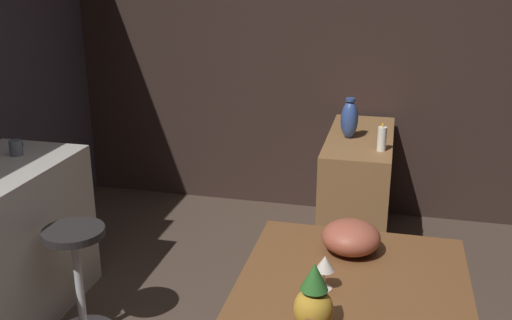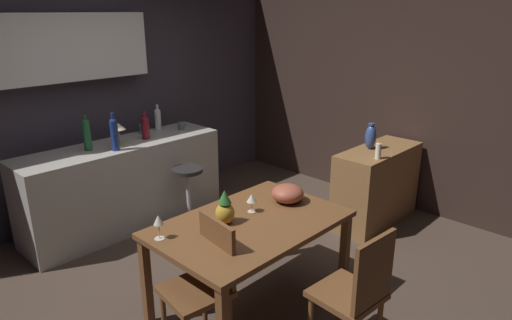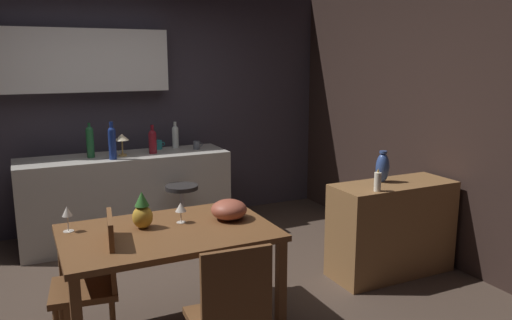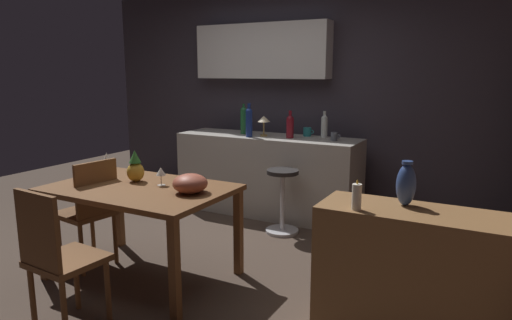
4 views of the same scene
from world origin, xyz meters
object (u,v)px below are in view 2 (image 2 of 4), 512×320
(sideboard_cabinet, at_px, (376,185))
(counter_lamp, at_px, (118,128))
(wine_glass_right, at_px, (252,199))
(chair_by_doorway, at_px, (356,292))
(chair_near_window, at_px, (204,281))
(dining_table, at_px, (250,232))
(wine_bottle_ruby, at_px, (145,126))
(cup_slate, at_px, (181,126))
(cup_teal, at_px, (143,129))
(wine_bottle_green, at_px, (87,133))
(pillar_candle_tall, at_px, (378,151))
(bar_stool, at_px, (189,196))
(pineapple_centerpiece, at_px, (225,209))
(wine_glass_left, at_px, (158,221))
(fruit_bowl, at_px, (288,193))
(vase_ceramic_blue, at_px, (371,137))
(wine_bottle_cobalt, at_px, (114,133))
(wine_bottle_clear, at_px, (158,118))

(sideboard_cabinet, relative_size, counter_lamp, 4.83)
(sideboard_cabinet, distance_m, wine_glass_right, 1.94)
(chair_by_doorway, bearing_deg, chair_near_window, 126.88)
(dining_table, bearing_deg, wine_bottle_ruby, 78.35)
(chair_by_doorway, bearing_deg, cup_slate, 74.25)
(chair_by_doorway, relative_size, cup_teal, 7.49)
(wine_bottle_green, bearing_deg, pillar_candle_tall, -46.59)
(wine_bottle_green, xyz_separation_m, cup_teal, (0.73, 0.17, -0.12))
(bar_stool, xyz_separation_m, counter_lamp, (-0.46, 0.48, 0.73))
(pillar_candle_tall, bearing_deg, wine_bottle_green, 133.41)
(dining_table, distance_m, pineapple_centerpiece, 0.26)
(bar_stool, bearing_deg, wine_glass_right, -107.26)
(wine_glass_left, distance_m, wine_glass_right, 0.75)
(sideboard_cabinet, relative_size, pillar_candle_tall, 6.12)
(pillar_candle_tall, bearing_deg, counter_lamp, 129.60)
(wine_glass_right, height_order, pillar_candle_tall, pillar_candle_tall)
(dining_table, height_order, bar_stool, dining_table)
(chair_near_window, height_order, counter_lamp, counter_lamp)
(wine_bottle_ruby, bearing_deg, wine_bottle_green, 174.92)
(fruit_bowl, xyz_separation_m, vase_ceramic_blue, (1.49, 0.14, 0.14))
(sideboard_cabinet, relative_size, cup_slate, 10.31)
(wine_glass_left, bearing_deg, vase_ceramic_blue, -1.79)
(chair_by_doorway, height_order, counter_lamp, counter_lamp)
(bar_stool, xyz_separation_m, cup_teal, (-0.03, 0.71, 0.60))
(dining_table, bearing_deg, cup_teal, 76.64)
(wine_bottle_cobalt, distance_m, pillar_candle_tall, 2.55)
(sideboard_cabinet, bearing_deg, wine_bottle_cobalt, 140.42)
(chair_by_doorway, xyz_separation_m, fruit_bowl, (0.36, 0.88, 0.31))
(fruit_bowl, bearing_deg, wine_bottle_cobalt, 105.57)
(wine_bottle_clear, height_order, cup_teal, wine_bottle_clear)
(pillar_candle_tall, bearing_deg, chair_by_doorway, -153.80)
(sideboard_cabinet, relative_size, chair_by_doorway, 1.18)
(chair_near_window, relative_size, cup_slate, 8.57)
(bar_stool, bearing_deg, sideboard_cabinet, -42.40)
(wine_bottle_green, xyz_separation_m, pillar_candle_tall, (1.93, -2.04, -0.17))
(wine_bottle_cobalt, bearing_deg, counter_lamp, 47.26)
(bar_stool, height_order, pineapple_centerpiece, pineapple_centerpiece)
(bar_stool, relative_size, pillar_candle_tall, 3.63)
(wine_bottle_green, bearing_deg, wine_bottle_ruby, -5.08)
(dining_table, distance_m, vase_ceramic_blue, 1.98)
(pineapple_centerpiece, bearing_deg, counter_lamp, 82.89)
(fruit_bowl, distance_m, wine_bottle_clear, 2.16)
(pineapple_centerpiece, bearing_deg, wine_glass_right, -1.13)
(dining_table, relative_size, counter_lamp, 6.10)
(chair_by_doorway, distance_m, cup_teal, 3.07)
(wine_bottle_ruby, height_order, pillar_candle_tall, wine_bottle_ruby)
(chair_near_window, bearing_deg, sideboard_cabinet, 3.63)
(wine_glass_left, distance_m, vase_ceramic_blue, 2.56)
(wine_bottle_clear, height_order, counter_lamp, wine_bottle_clear)
(cup_slate, height_order, counter_lamp, counter_lamp)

